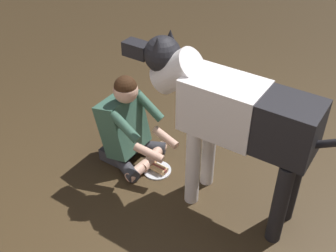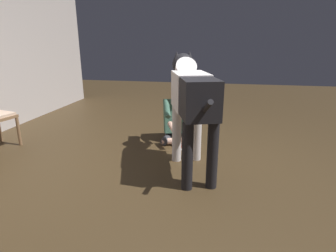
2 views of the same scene
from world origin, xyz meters
The scene contains 4 objects.
ground_plane centered at (0.00, 0.00, 0.00)m, with size 14.40×14.40×0.00m, color #40301B.
person_sitting_on_floor centered at (1.02, 0.24, 0.36)m, with size 0.74×0.60×0.87m.
large_dog centered at (0.11, -0.05, 0.87)m, with size 1.66×0.68×1.34m.
hot_dog_on_plate centered at (0.72, 0.15, 0.02)m, with size 0.25×0.25×0.06m.
Camera 1 is at (-1.47, 1.80, 2.52)m, focal length 44.03 mm.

